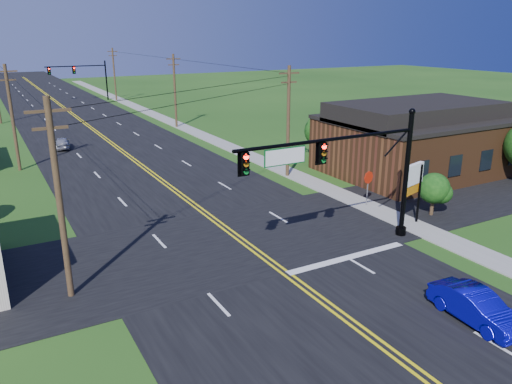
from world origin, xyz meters
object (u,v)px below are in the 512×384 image
signal_mast_main (345,167)px  stop_sign (368,181)px  signal_mast_far (80,75)px  blue_car (476,307)px

signal_mast_main → stop_sign: (6.20, 4.98, -2.95)m
signal_mast_far → blue_car: signal_mast_far is taller
signal_mast_main → blue_car: (0.33, -8.35, -4.07)m
signal_mast_far → blue_car: bearing=-89.8°
stop_sign → blue_car: bearing=-122.4°
signal_mast_main → blue_car: 9.30m
signal_mast_main → signal_mast_far: (0.10, 72.00, -0.20)m
signal_mast_main → blue_car: signal_mast_main is taller
signal_mast_main → signal_mast_far: size_ratio=1.03×
blue_car → signal_mast_main: bearing=95.5°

